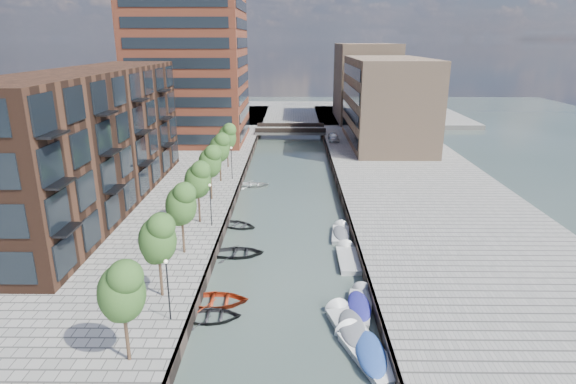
{
  "coord_description": "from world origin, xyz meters",
  "views": [
    {
      "loc": [
        0.48,
        -18.36,
        17.81
      ],
      "look_at": [
        0.0,
        26.69,
        3.5
      ],
      "focal_mm": 30.0,
      "sensor_mm": 36.0,
      "label": 1
    }
  ],
  "objects_px": {
    "sloop_0": "(211,319)",
    "sloop_2": "(216,304)",
    "tree_3": "(198,179)",
    "motorboat_0": "(366,352)",
    "tree_0": "(121,290)",
    "sloop_3": "(253,186)",
    "tree_2": "(181,203)",
    "tree_5": "(219,147)",
    "motorboat_3": "(360,305)",
    "motorboat_1": "(349,327)",
    "car": "(334,137)",
    "bridge": "(291,130)",
    "motorboat_2": "(348,258)",
    "motorboat_4": "(341,233)",
    "tree_1": "(157,237)",
    "sloop_1": "(238,255)",
    "tree_6": "(227,136)",
    "tree_4": "(210,161)",
    "sloop_4": "(237,227)"
  },
  "relations": [
    {
      "from": "tree_6",
      "to": "sloop_2",
      "type": "bearing_deg",
      "value": -84.07
    },
    {
      "from": "tree_4",
      "to": "motorboat_4",
      "type": "height_order",
      "value": "tree_4"
    },
    {
      "from": "tree_1",
      "to": "car",
      "type": "xyz_separation_m",
      "value": [
        16.0,
        52.92,
        -3.57
      ]
    },
    {
      "from": "sloop_0",
      "to": "motorboat_3",
      "type": "relative_size",
      "value": 0.8
    },
    {
      "from": "tree_1",
      "to": "motorboat_3",
      "type": "height_order",
      "value": "tree_1"
    },
    {
      "from": "bridge",
      "to": "sloop_2",
      "type": "height_order",
      "value": "bridge"
    },
    {
      "from": "tree_1",
      "to": "tree_5",
      "type": "distance_m",
      "value": 28.0
    },
    {
      "from": "motorboat_4",
      "to": "tree_5",
      "type": "bearing_deg",
      "value": 132.38
    },
    {
      "from": "tree_0",
      "to": "motorboat_0",
      "type": "bearing_deg",
      "value": 7.96
    },
    {
      "from": "motorboat_1",
      "to": "sloop_3",
      "type": "bearing_deg",
      "value": 105.49
    },
    {
      "from": "sloop_2",
      "to": "sloop_3",
      "type": "xyz_separation_m",
      "value": [
        0.28,
        28.53,
        0.0
      ]
    },
    {
      "from": "sloop_3",
      "to": "car",
      "type": "xyz_separation_m",
      "value": [
        12.15,
        23.85,
        1.73
      ]
    },
    {
      "from": "sloop_0",
      "to": "sloop_1",
      "type": "relative_size",
      "value": 0.89
    },
    {
      "from": "bridge",
      "to": "tree_5",
      "type": "height_order",
      "value": "tree_5"
    },
    {
      "from": "sloop_1",
      "to": "motorboat_4",
      "type": "distance_m",
      "value": 10.39
    },
    {
      "from": "motorboat_4",
      "to": "tree_2",
      "type": "bearing_deg",
      "value": -155.58
    },
    {
      "from": "sloop_4",
      "to": "motorboat_0",
      "type": "xyz_separation_m",
      "value": [
        9.92,
        -20.33,
        0.22
      ]
    },
    {
      "from": "tree_2",
      "to": "tree_5",
      "type": "distance_m",
      "value": 21.0
    },
    {
      "from": "tree_6",
      "to": "motorboat_3",
      "type": "distance_m",
      "value": 37.78
    },
    {
      "from": "tree_6",
      "to": "sloop_1",
      "type": "bearing_deg",
      "value": -80.89
    },
    {
      "from": "tree_4",
      "to": "motorboat_3",
      "type": "xyz_separation_m",
      "value": [
        13.65,
        -20.85,
        -5.11
      ]
    },
    {
      "from": "tree_1",
      "to": "car",
      "type": "bearing_deg",
      "value": 73.18
    },
    {
      "from": "tree_5",
      "to": "motorboat_1",
      "type": "bearing_deg",
      "value": -67.55
    },
    {
      "from": "bridge",
      "to": "car",
      "type": "xyz_separation_m",
      "value": [
        7.5,
        -8.08,
        0.34
      ]
    },
    {
      "from": "tree_0",
      "to": "sloop_3",
      "type": "relative_size",
      "value": 1.41
    },
    {
      "from": "tree_3",
      "to": "sloop_2",
      "type": "distance_m",
      "value": 14.89
    },
    {
      "from": "tree_6",
      "to": "motorboat_3",
      "type": "xyz_separation_m",
      "value": [
        13.65,
        -34.85,
        -5.11
      ]
    },
    {
      "from": "tree_5",
      "to": "motorboat_3",
      "type": "bearing_deg",
      "value": -63.89
    },
    {
      "from": "sloop_0",
      "to": "sloop_1",
      "type": "bearing_deg",
      "value": -7.16
    },
    {
      "from": "tree_2",
      "to": "tree_0",
      "type": "bearing_deg",
      "value": -90.0
    },
    {
      "from": "tree_2",
      "to": "motorboat_4",
      "type": "bearing_deg",
      "value": 24.42
    },
    {
      "from": "tree_4",
      "to": "tree_3",
      "type": "bearing_deg",
      "value": -90.0
    },
    {
      "from": "motorboat_3",
      "to": "tree_5",
      "type": "bearing_deg",
      "value": 116.11
    },
    {
      "from": "motorboat_1",
      "to": "car",
      "type": "relative_size",
      "value": 1.29
    },
    {
      "from": "tree_1",
      "to": "tree_4",
      "type": "bearing_deg",
      "value": 90.0
    },
    {
      "from": "bridge",
      "to": "tree_4",
      "type": "bearing_deg",
      "value": -102.0
    },
    {
      "from": "tree_3",
      "to": "car",
      "type": "relative_size",
      "value": 1.38
    },
    {
      "from": "motorboat_3",
      "to": "tree_2",
      "type": "bearing_deg",
      "value": 153.34
    },
    {
      "from": "sloop_1",
      "to": "tree_1",
      "type": "bearing_deg",
      "value": 150.87
    },
    {
      "from": "sloop_0",
      "to": "sloop_1",
      "type": "xyz_separation_m",
      "value": [
        0.69,
        9.95,
        0.0
      ]
    },
    {
      "from": "sloop_2",
      "to": "car",
      "type": "distance_m",
      "value": 53.85
    },
    {
      "from": "sloop_3",
      "to": "motorboat_2",
      "type": "bearing_deg",
      "value": -156.82
    },
    {
      "from": "sloop_0",
      "to": "sloop_2",
      "type": "bearing_deg",
      "value": -3.72
    },
    {
      "from": "motorboat_2",
      "to": "sloop_4",
      "type": "bearing_deg",
      "value": 144.36
    },
    {
      "from": "tree_3",
      "to": "motorboat_0",
      "type": "bearing_deg",
      "value": -55.13
    },
    {
      "from": "tree_4",
      "to": "tree_6",
      "type": "bearing_deg",
      "value": 90.0
    },
    {
      "from": "tree_2",
      "to": "motorboat_2",
      "type": "relative_size",
      "value": 1.16
    },
    {
      "from": "tree_2",
      "to": "car",
      "type": "distance_m",
      "value": 48.76
    },
    {
      "from": "tree_2",
      "to": "tree_5",
      "type": "bearing_deg",
      "value": 90.0
    },
    {
      "from": "bridge",
      "to": "motorboat_2",
      "type": "xyz_separation_m",
      "value": [
        5.17,
        -53.16,
        -1.29
      ]
    }
  ]
}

